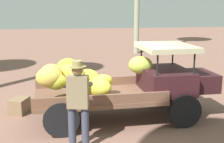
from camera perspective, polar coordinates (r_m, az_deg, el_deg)
name	(u,v)px	position (r m, az deg, el deg)	size (l,w,h in m)	color
ground_plane	(104,118)	(7.69, -1.56, -8.73)	(60.00, 60.00, 0.00)	#7F5A4B
truck	(126,83)	(7.35, 2.68, -2.26)	(4.52, 1.85, 1.83)	#33161B
farmer	(78,99)	(5.86, -6.40, -5.26)	(0.53, 0.49, 1.76)	#3A3E50
wooden_crate	(20,106)	(8.30, -17.01, -6.21)	(0.54, 0.38, 0.40)	#7F6547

